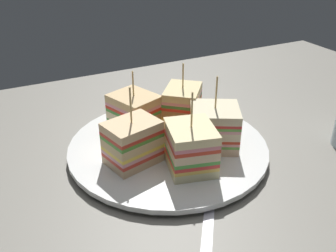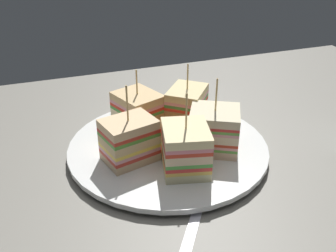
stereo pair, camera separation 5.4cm
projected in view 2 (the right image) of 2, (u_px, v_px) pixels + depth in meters
ground_plane at (168, 156)px, 56.09cm from camera, size 123.01×71.85×1.80cm
plate at (168, 147)px, 55.28cm from camera, size 29.11×29.11×1.32cm
sandwich_wedge_0 at (187, 148)px, 48.30cm from camera, size 7.27×8.03×10.82cm
sandwich_wedge_1 at (214, 130)px, 52.69cm from camera, size 8.98×8.75×10.68cm
sandwich_wedge_2 at (187, 107)px, 58.65cm from camera, size 8.26×8.50×10.26cm
sandwich_wedge_3 at (138, 112)px, 57.66cm from camera, size 7.67×8.37×9.79cm
sandwich_wedge_4 at (130, 140)px, 50.07cm from camera, size 7.88×6.64×10.93cm
chip_pile at (167, 143)px, 53.75cm from camera, size 7.90×6.12×1.59cm
spoon at (198, 206)px, 44.45cm from camera, size 10.27×13.64×1.00cm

